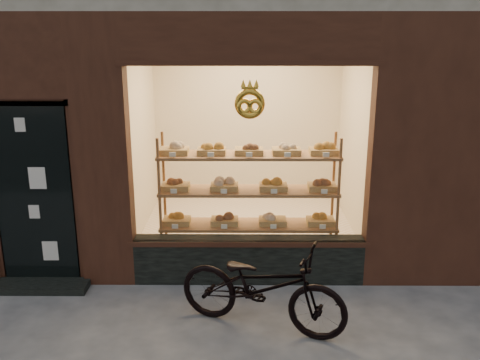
{
  "coord_description": "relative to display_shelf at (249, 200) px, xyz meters",
  "views": [
    {
      "loc": [
        0.38,
        -3.71,
        2.99
      ],
      "look_at": [
        0.35,
        2.0,
        1.3
      ],
      "focal_mm": 40.0,
      "sensor_mm": 36.0,
      "label": 1
    }
  ],
  "objects": [
    {
      "name": "bicycle",
      "position": [
        0.12,
        -1.45,
        -0.42
      ],
      "size": [
        1.85,
        1.19,
        0.92
      ],
      "primitive_type": "imported",
      "rotation": [
        0.0,
        0.0,
        1.21
      ],
      "color": "black",
      "rests_on": "ground"
    },
    {
      "name": "display_shelf",
      "position": [
        0.0,
        0.0,
        0.0
      ],
      "size": [
        2.2,
        0.45,
        1.7
      ],
      "color": "olive",
      "rests_on": "ground"
    }
  ]
}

